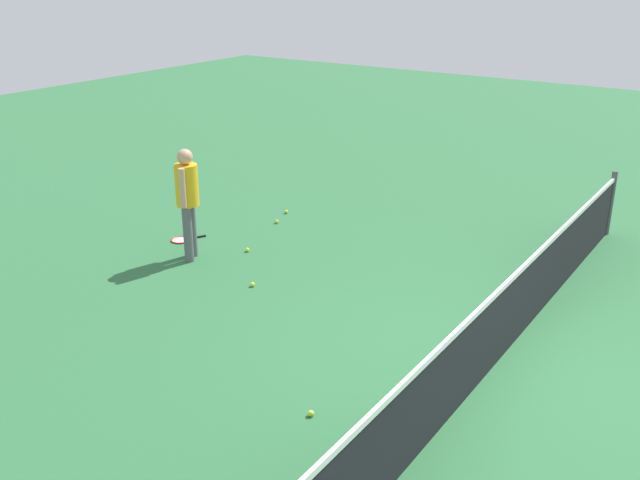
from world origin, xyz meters
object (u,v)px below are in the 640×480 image
(tennis_ball_stray_left, at_px, (247,250))
(tennis_ball_stray_right, at_px, (286,212))
(player_near_side, at_px, (187,195))
(tennis_racket_near_player, at_px, (182,240))
(tennis_ball_by_net, at_px, (546,261))
(tennis_ball_midcourt, at_px, (252,284))
(tennis_ball_near_player, at_px, (311,413))
(tennis_ball_baseline, at_px, (277,222))

(tennis_ball_stray_left, height_order, tennis_ball_stray_right, same)
(player_near_side, height_order, tennis_ball_stray_right, player_near_side)
(tennis_racket_near_player, xyz_separation_m, tennis_ball_stray_right, (-2.01, 0.61, 0.02))
(player_near_side, xyz_separation_m, tennis_ball_by_net, (-2.81, 4.54, -0.98))
(tennis_ball_by_net, xyz_separation_m, tennis_ball_stray_left, (2.14, -4.00, 0.00))
(tennis_ball_midcourt, xyz_separation_m, tennis_ball_stray_left, (-0.96, -0.87, 0.00))
(tennis_ball_near_player, xyz_separation_m, tennis_ball_baseline, (-4.31, -3.68, 0.00))
(player_near_side, height_order, tennis_ball_near_player, player_near_side)
(player_near_side, xyz_separation_m, tennis_ball_midcourt, (0.29, 1.41, -0.98))
(tennis_racket_near_player, xyz_separation_m, tennis_ball_by_net, (-2.35, 5.18, 0.02))
(tennis_ball_by_net, relative_size, tennis_ball_baseline, 1.00)
(tennis_ball_by_net, distance_m, tennis_ball_midcourt, 4.40)
(tennis_racket_near_player, height_order, tennis_ball_by_net, tennis_ball_by_net)
(tennis_ball_near_player, bearing_deg, tennis_ball_midcourt, -130.64)
(tennis_racket_near_player, relative_size, tennis_ball_stray_left, 8.95)
(tennis_ball_midcourt, bearing_deg, tennis_ball_stray_right, -152.31)
(tennis_ball_stray_left, bearing_deg, tennis_ball_midcourt, 42.34)
(player_near_side, bearing_deg, tennis_ball_stray_right, -179.25)
(tennis_ball_stray_left, bearing_deg, tennis_ball_stray_right, -162.29)
(player_near_side, relative_size, tennis_ball_stray_right, 25.76)
(tennis_racket_near_player, relative_size, tennis_ball_by_net, 8.95)
(player_near_side, relative_size, tennis_ball_by_net, 25.76)
(tennis_ball_by_net, bearing_deg, tennis_racket_near_player, -65.59)
(tennis_ball_by_net, bearing_deg, tennis_ball_baseline, -79.04)
(tennis_ball_near_player, bearing_deg, tennis_ball_by_net, 172.10)
(player_near_side, relative_size, tennis_racket_near_player, 2.88)
(player_near_side, xyz_separation_m, tennis_ball_stray_left, (-0.67, 0.54, -0.98))
(tennis_ball_by_net, height_order, tennis_ball_midcourt, same)
(tennis_ball_baseline, relative_size, tennis_ball_stray_left, 1.00)
(tennis_ball_near_player, height_order, tennis_ball_baseline, same)
(player_near_side, height_order, tennis_ball_by_net, player_near_side)
(player_near_side, height_order, tennis_ball_baseline, player_near_side)
(tennis_ball_by_net, bearing_deg, player_near_side, -58.22)
(tennis_ball_by_net, distance_m, tennis_ball_baseline, 4.48)
(tennis_ball_near_player, relative_size, tennis_ball_stray_left, 1.00)
(tennis_ball_baseline, bearing_deg, tennis_ball_by_net, 100.96)
(tennis_racket_near_player, xyz_separation_m, tennis_ball_stray_left, (-0.21, 1.18, 0.02))
(tennis_ball_midcourt, bearing_deg, tennis_ball_baseline, -150.44)
(tennis_ball_near_player, height_order, tennis_ball_midcourt, same)
(tennis_ball_baseline, xyz_separation_m, tennis_ball_stray_left, (1.29, 0.40, 0.00))
(tennis_ball_stray_right, bearing_deg, tennis_ball_near_player, 38.63)
(tennis_ball_stray_right, bearing_deg, player_near_side, 0.75)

